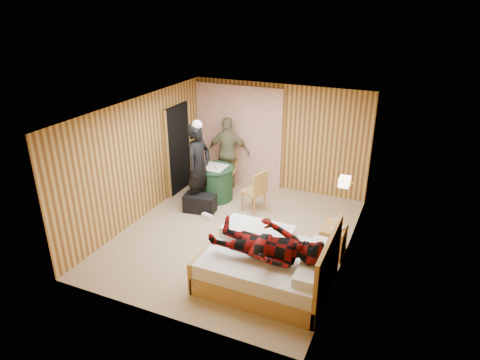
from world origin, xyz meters
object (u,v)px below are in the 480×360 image
at_px(wall_lamp, 345,182).
at_px(man_on_bed, 267,237).
at_px(nightstand, 333,240).
at_px(man_at_table, 228,153).
at_px(chair_far, 227,166).
at_px(round_table, 215,183).
at_px(duffel_bag, 200,203).
at_px(woman_standing, 199,167).
at_px(bed, 269,265).
at_px(chair_near, 257,189).

xyz_separation_m(wall_lamp, man_on_bed, (-0.77, -1.79, -0.33)).
distance_m(wall_lamp, man_on_bed, 1.98).
bearing_deg(nightstand, man_at_table, 147.08).
height_order(chair_far, man_on_bed, man_on_bed).
distance_m(man_at_table, man_on_bed, 4.06).
height_order(round_table, duffel_bag, round_table).
xyz_separation_m(nightstand, round_table, (-2.97, 1.19, 0.10)).
bearing_deg(woman_standing, round_table, -4.63).
bearing_deg(chair_far, man_at_table, 68.70).
relative_size(chair_far, duffel_bag, 1.38).
relative_size(round_table, chair_far, 0.94).
bearing_deg(wall_lamp, nightstand, -97.44).
height_order(duffel_bag, man_on_bed, man_on_bed).
distance_m(duffel_bag, man_at_table, 1.59).
bearing_deg(chair_far, round_table, -96.36).
xyz_separation_m(nightstand, man_at_table, (-2.97, 1.92, 0.57)).
height_order(wall_lamp, duffel_bag, wall_lamp).
relative_size(man_at_table, man_on_bed, 0.97).
height_order(wall_lamp, bed, wall_lamp).
bearing_deg(man_at_table, duffel_bag, 73.06).
bearing_deg(wall_lamp, man_on_bed, -113.32).
xyz_separation_m(bed, chair_far, (-2.23, 3.12, 0.22)).
bearing_deg(duffel_bag, wall_lamp, -12.02).
bearing_deg(chair_far, duffel_bag, -96.96).
distance_m(wall_lamp, chair_near, 2.14).
bearing_deg(chair_far, wall_lamp, -34.38).
xyz_separation_m(wall_lamp, bed, (-0.80, -1.57, -0.99)).
height_order(nightstand, round_table, round_table).
xyz_separation_m(round_table, man_at_table, (0.00, 0.73, 0.47)).
bearing_deg(duffel_bag, man_at_table, 80.77).
bearing_deg(round_table, duffel_bag, -90.34).
bearing_deg(man_at_table, nightstand, 130.31).
xyz_separation_m(chair_near, man_on_bed, (1.13, -2.43, 0.43)).
height_order(nightstand, man_on_bed, man_on_bed).
height_order(bed, chair_near, bed).
bearing_deg(chair_near, man_on_bed, 44.62).
distance_m(chair_far, man_on_bed, 4.06).
height_order(chair_far, man_at_table, man_at_table).
relative_size(nightstand, duffel_bag, 0.86).
bearing_deg(bed, man_at_table, 125.05).
distance_m(wall_lamp, bed, 2.01).
relative_size(chair_near, woman_standing, 0.49).
distance_m(duffel_bag, man_on_bed, 3.08).
bearing_deg(bed, man_on_bed, -83.53).
height_order(chair_far, woman_standing, woman_standing).
relative_size(bed, man_at_table, 1.16).
xyz_separation_m(chair_far, chair_near, (1.12, -0.92, 0.00)).
bearing_deg(nightstand, bed, -121.47).
height_order(man_at_table, man_on_bed, man_on_bed).
height_order(bed, chair_far, bed).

